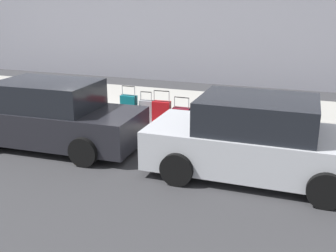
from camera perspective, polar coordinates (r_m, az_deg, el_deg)
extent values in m
plane|color=#333335|center=(11.25, -12.37, -0.11)|extent=(40.00, 40.00, 0.00)
cube|color=#9E9B93|center=(13.31, -6.61, 3.21)|extent=(18.00, 5.00, 0.14)
cube|color=black|center=(10.20, 9.73, 0.73)|extent=(0.36, 0.23, 0.57)
cube|color=black|center=(10.20, 9.73, 0.73)|extent=(0.36, 0.04, 0.58)
cylinder|color=gray|center=(10.06, 10.67, 2.89)|extent=(0.02, 0.02, 0.26)
cylinder|color=gray|center=(10.11, 9.03, 3.05)|extent=(0.02, 0.02, 0.26)
cylinder|color=black|center=(10.06, 9.88, 3.69)|extent=(0.29, 0.03, 0.02)
cylinder|color=black|center=(10.25, 10.49, -0.76)|extent=(0.04, 0.02, 0.04)
cylinder|color=black|center=(10.30, 8.83, -0.58)|extent=(0.04, 0.02, 0.04)
cube|color=#59601E|center=(10.26, 7.14, 1.51)|extent=(0.45, 0.23, 0.76)
cube|color=black|center=(10.26, 7.14, 1.51)|extent=(0.45, 0.06, 0.78)
cylinder|color=gray|center=(10.10, 8.30, 4.28)|extent=(0.02, 0.02, 0.29)
cylinder|color=gray|center=(10.16, 6.20, 4.45)|extent=(0.02, 0.02, 0.29)
cylinder|color=black|center=(10.10, 7.28, 5.16)|extent=(0.38, 0.05, 0.02)
cylinder|color=black|center=(10.33, 8.12, -0.49)|extent=(0.05, 0.02, 0.04)
cylinder|color=black|center=(10.40, 6.01, -0.30)|extent=(0.05, 0.02, 0.04)
cube|color=navy|center=(10.40, 4.57, 1.24)|extent=(0.35, 0.25, 0.56)
cube|color=black|center=(10.40, 4.57, 1.24)|extent=(0.35, 0.05, 0.58)
cylinder|color=gray|center=(10.28, 5.38, 2.78)|extent=(0.02, 0.02, 0.04)
cylinder|color=gray|center=(10.36, 3.85, 2.93)|extent=(0.02, 0.02, 0.04)
cylinder|color=black|center=(10.31, 4.62, 2.96)|extent=(0.29, 0.03, 0.02)
cylinder|color=black|center=(10.43, 5.32, -0.21)|extent=(0.04, 0.02, 0.04)
cylinder|color=black|center=(10.51, 3.77, -0.04)|extent=(0.04, 0.02, 0.04)
cube|color=maroon|center=(10.49, 1.95, 1.28)|extent=(0.46, 0.25, 0.51)
cube|color=black|center=(10.49, 1.95, 1.28)|extent=(0.47, 0.05, 0.52)
cylinder|color=gray|center=(10.33, 3.02, 3.28)|extent=(0.02, 0.02, 0.28)
cylinder|color=gray|center=(10.45, 0.95, 3.48)|extent=(0.02, 0.02, 0.28)
cylinder|color=black|center=(10.36, 1.98, 4.14)|extent=(0.40, 0.03, 0.02)
cylinder|color=black|center=(10.50, 2.99, -0.05)|extent=(0.04, 0.02, 0.04)
cylinder|color=black|center=(10.63, 0.90, 0.19)|extent=(0.04, 0.02, 0.04)
cube|color=red|center=(10.61, -0.93, 1.88)|extent=(0.49, 0.27, 0.65)
cube|color=black|center=(10.61, -0.93, 1.88)|extent=(0.49, 0.08, 0.66)
cylinder|color=gray|center=(10.44, 0.15, 4.26)|extent=(0.02, 0.02, 0.28)
cylinder|color=gray|center=(10.56, -2.03, 4.40)|extent=(0.02, 0.02, 0.28)
cylinder|color=black|center=(10.47, -0.95, 5.09)|extent=(0.42, 0.06, 0.02)
cylinder|color=black|center=(10.64, 0.18, 0.22)|extent=(0.05, 0.02, 0.04)
cylinder|color=black|center=(10.76, -2.01, 0.40)|extent=(0.05, 0.02, 0.04)
cube|color=#9EA0A8|center=(10.91, -3.16, 2.17)|extent=(0.38, 0.21, 0.61)
cube|color=black|center=(10.91, -3.16, 2.17)|extent=(0.37, 0.06, 0.62)
cylinder|color=gray|center=(10.76, -2.43, 4.28)|extent=(0.02, 0.02, 0.24)
cylinder|color=gray|center=(10.85, -3.96, 4.38)|extent=(0.02, 0.02, 0.24)
cylinder|color=black|center=(10.78, -3.21, 4.94)|extent=(0.30, 0.05, 0.02)
cylinder|color=black|center=(10.94, -2.36, 0.68)|extent=(0.05, 0.02, 0.04)
cylinder|color=black|center=(11.04, -3.91, 0.81)|extent=(0.05, 0.02, 0.04)
cube|color=#0F606B|center=(11.02, -5.67, 2.58)|extent=(0.45, 0.22, 0.73)
cube|color=black|center=(11.02, -5.67, 2.58)|extent=(0.45, 0.05, 0.74)
cylinder|color=gray|center=(10.82, -4.84, 5.00)|extent=(0.02, 0.02, 0.26)
cylinder|color=gray|center=(10.99, -6.63, 5.15)|extent=(0.02, 0.02, 0.26)
cylinder|color=black|center=(10.88, -5.76, 5.74)|extent=(0.38, 0.04, 0.02)
cylinder|color=black|center=(11.02, -4.71, 0.77)|extent=(0.04, 0.02, 0.04)
cylinder|color=black|center=(11.20, -6.51, 0.99)|extent=(0.04, 0.02, 0.04)
cylinder|color=#D89E0C|center=(11.49, -9.79, 2.58)|extent=(0.20, 0.20, 0.55)
sphere|color=#D89E0C|center=(11.41, -9.87, 4.16)|extent=(0.21, 0.21, 0.21)
cylinder|color=#D89E0C|center=(11.56, -10.44, 2.77)|extent=(0.09, 0.10, 0.09)
cylinder|color=#D89E0C|center=(11.41, -9.15, 2.65)|extent=(0.09, 0.10, 0.09)
cylinder|color=#333338|center=(11.67, -12.84, 3.06)|extent=(0.13, 0.13, 0.73)
cube|color=#B2B5BA|center=(7.95, 12.49, -3.20)|extent=(4.25, 1.92, 0.78)
cube|color=black|center=(7.74, 12.83, 1.71)|extent=(2.22, 1.74, 0.64)
cylinder|color=black|center=(7.45, 1.32, -6.24)|extent=(0.64, 0.23, 0.64)
cylinder|color=black|center=(9.12, 5.02, -1.77)|extent=(0.64, 0.23, 0.64)
cylinder|color=black|center=(7.16, 21.88, -8.62)|extent=(0.64, 0.23, 0.64)
cylinder|color=black|center=(8.89, 21.59, -3.52)|extent=(0.64, 0.23, 0.64)
cube|color=black|center=(9.78, -16.66, 0.36)|extent=(4.48, 1.92, 0.77)
cube|color=black|center=(9.61, -17.02, 4.36)|extent=(2.36, 1.68, 0.63)
cylinder|color=black|center=(11.30, -19.86, 1.03)|extent=(0.65, 0.25, 0.64)
cylinder|color=black|center=(8.47, -12.09, -3.66)|extent=(0.65, 0.25, 0.64)
cylinder|color=black|center=(9.91, -7.19, -0.28)|extent=(0.65, 0.25, 0.64)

